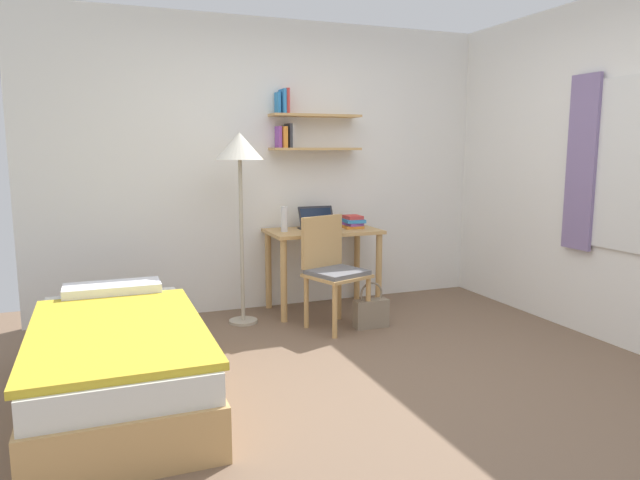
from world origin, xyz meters
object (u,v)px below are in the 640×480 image
(book_stack, at_px, (353,222))
(handbag, at_px, (371,312))
(desk, at_px, (323,245))
(bed, at_px, (119,360))
(water_bottle, at_px, (284,219))
(standing_lamp, at_px, (240,156))
(laptop, at_px, (318,223))
(desk_chair, at_px, (332,267))

(book_stack, bearing_deg, handbag, -100.79)
(desk, bearing_deg, handbag, -74.81)
(bed, height_order, water_bottle, water_bottle)
(standing_lamp, xyz_separation_m, water_bottle, (0.42, 0.13, -0.55))
(desk, bearing_deg, laptop, 107.92)
(desk, bearing_deg, standing_lamp, -170.32)
(bed, height_order, book_stack, book_stack)
(handbag, bearing_deg, laptop, 105.47)
(desk_chair, distance_m, book_stack, 0.73)
(laptop, bearing_deg, water_bottle, -168.23)
(water_bottle, relative_size, book_stack, 0.86)
(water_bottle, height_order, handbag, water_bottle)
(bed, bearing_deg, water_bottle, 43.23)
(bed, height_order, desk, desk)
(laptop, bearing_deg, desk, -72.08)
(desk, relative_size, book_stack, 3.85)
(standing_lamp, height_order, handbag, standing_lamp)
(bed, bearing_deg, laptop, 38.70)
(bed, xyz_separation_m, handbag, (1.99, 0.72, -0.11))
(desk, bearing_deg, book_stack, 2.97)
(book_stack, bearing_deg, bed, -146.90)
(handbag, bearing_deg, standing_lamp, 151.88)
(laptop, height_order, water_bottle, water_bottle)
(desk, relative_size, handbag, 2.59)
(laptop, bearing_deg, book_stack, -9.96)
(bed, bearing_deg, handbag, 19.93)
(desk_chair, xyz_separation_m, water_bottle, (-0.25, 0.50, 0.35))
(bed, xyz_separation_m, desk_chair, (1.70, 0.86, 0.26))
(bed, xyz_separation_m, water_bottle, (1.46, 1.37, 0.61))
(water_bottle, bearing_deg, handbag, -50.09)
(standing_lamp, distance_m, water_bottle, 0.70)
(desk_chair, bearing_deg, handbag, -25.88)
(bed, height_order, handbag, bed)
(desk_chair, xyz_separation_m, standing_lamp, (-0.66, 0.37, 0.90))
(bed, height_order, laptop, laptop)
(desk_chair, distance_m, standing_lamp, 1.17)
(desk_chair, height_order, standing_lamp, standing_lamp)
(desk, xyz_separation_m, standing_lamp, (-0.78, -0.13, 0.80))
(standing_lamp, height_order, laptop, standing_lamp)
(water_bottle, bearing_deg, standing_lamp, -162.08)
(laptop, xyz_separation_m, handbag, (0.20, -0.72, -0.66))
(standing_lamp, height_order, book_stack, standing_lamp)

